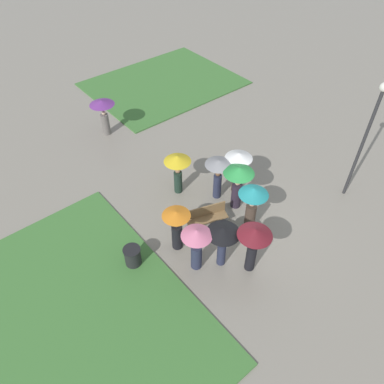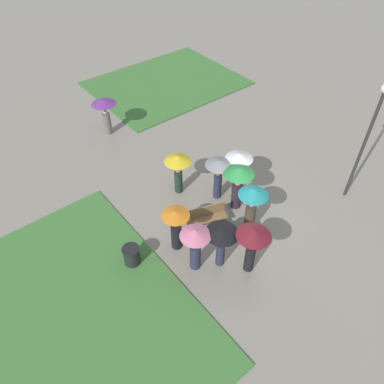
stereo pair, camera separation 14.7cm
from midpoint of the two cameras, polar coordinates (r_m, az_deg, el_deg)
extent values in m
plane|color=gray|center=(14.39, 8.45, -4.82)|extent=(90.00, 90.00, 0.00)
cube|color=#427A38|center=(12.54, -21.86, -19.87)|extent=(8.70, 8.98, 0.06)
cube|color=#427A38|center=(23.17, -3.75, 16.22)|extent=(8.28, 6.57, 0.06)
cube|color=brown|center=(13.85, 2.59, -4.12)|extent=(1.60, 0.90, 0.05)
cube|color=brown|center=(13.78, 2.35, -2.89)|extent=(1.48, 0.55, 0.45)
cube|color=#383D42|center=(13.85, -0.04, -5.44)|extent=(0.20, 0.38, 0.40)
cube|color=#383D42|center=(14.21, 5.10, -4.04)|extent=(0.20, 0.38, 0.40)
cylinder|color=#2D2D30|center=(15.24, 24.74, 5.91)|extent=(0.12, 0.12, 4.60)
cylinder|color=#232326|center=(12.97, -8.84, -9.64)|extent=(0.55, 0.55, 0.75)
cylinder|color=black|center=(12.66, -9.03, -8.58)|extent=(0.60, 0.60, 0.03)
cylinder|color=black|center=(12.69, 9.11, -9.88)|extent=(0.43, 0.43, 1.15)
sphere|color=beige|center=(12.15, 9.46, -7.96)|extent=(0.22, 0.22, 0.22)
cylinder|color=#4C4C4F|center=(11.93, 9.62, -7.12)|extent=(0.02, 0.02, 0.35)
cone|color=maroon|center=(11.70, 9.80, -6.15)|extent=(1.12, 1.12, 0.27)
cylinder|color=#47382D|center=(13.91, 9.11, -3.74)|extent=(0.50, 0.50, 1.10)
sphere|color=tan|center=(13.45, 9.41, -1.85)|extent=(0.21, 0.21, 0.21)
cylinder|color=#4C4C4F|center=(13.25, 9.55, -1.00)|extent=(0.02, 0.02, 0.35)
cone|color=#197075|center=(13.03, 9.71, -0.02)|extent=(1.06, 1.06, 0.28)
cylinder|color=#282D47|center=(14.94, 4.19, 0.87)|extent=(0.41, 0.41, 1.10)
sphere|color=brown|center=(14.50, 4.32, 2.78)|extent=(0.21, 0.21, 0.21)
cylinder|color=#4C4C4F|center=(14.32, 4.38, 3.63)|extent=(0.02, 0.02, 0.35)
cone|color=gray|center=(14.15, 4.44, 4.48)|extent=(1.06, 1.06, 0.20)
cylinder|color=black|center=(13.16, -2.07, -6.76)|extent=(0.53, 0.53, 1.07)
sphere|color=brown|center=(12.68, -2.14, -4.95)|extent=(0.19, 0.19, 0.19)
cylinder|color=#4C4C4F|center=(12.48, -2.17, -4.13)|extent=(0.02, 0.02, 0.35)
cone|color=orange|center=(12.28, -2.21, -3.29)|extent=(0.97, 0.97, 0.18)
cylinder|color=#282D47|center=(12.77, 4.67, -9.39)|extent=(0.38, 0.38, 0.99)
sphere|color=#997051|center=(12.29, 4.82, -7.69)|extent=(0.22, 0.22, 0.22)
cylinder|color=#4C4C4F|center=(12.07, 4.90, -6.84)|extent=(0.02, 0.02, 0.35)
cone|color=black|center=(11.85, 4.99, -5.94)|extent=(1.12, 1.12, 0.24)
cylinder|color=#1E3328|center=(15.18, -1.79, 1.57)|extent=(0.47, 0.47, 1.00)
sphere|color=#997051|center=(14.78, -1.84, 3.32)|extent=(0.22, 0.22, 0.22)
cylinder|color=#4C4C4F|center=(14.60, -1.87, 4.18)|extent=(0.02, 0.02, 0.35)
cone|color=gold|center=(14.41, -1.89, 5.11)|extent=(1.07, 1.07, 0.26)
cylinder|color=#47382D|center=(15.29, 7.10, 1.80)|extent=(0.47, 0.47, 1.09)
sphere|color=#997051|center=(14.86, 7.32, 3.70)|extent=(0.23, 0.23, 0.23)
cylinder|color=#4C4C4F|center=(14.68, 7.42, 4.56)|extent=(0.02, 0.02, 0.35)
cone|color=white|center=(14.50, 7.52, 5.46)|extent=(1.08, 1.08, 0.24)
cylinder|color=#2D2333|center=(14.61, 7.07, -0.56)|extent=(0.56, 0.56, 1.11)
sphere|color=tan|center=(14.16, 7.30, 1.39)|extent=(0.23, 0.23, 0.23)
cylinder|color=#4C4C4F|center=(13.96, 7.40, 2.27)|extent=(0.02, 0.02, 0.35)
cone|color=#237A38|center=(13.77, 7.52, 3.21)|extent=(1.17, 1.17, 0.26)
cylinder|color=#282D47|center=(12.64, 0.83, -9.81)|extent=(0.50, 0.50, 1.03)
sphere|color=beige|center=(12.14, 0.86, -8.05)|extent=(0.21, 0.21, 0.21)
cylinder|color=#4C4C4F|center=(11.92, 0.88, -7.21)|extent=(0.02, 0.02, 0.35)
cone|color=pink|center=(11.69, 0.89, -6.28)|extent=(1.01, 1.01, 0.25)
cylinder|color=slate|center=(18.92, -12.53, 10.15)|extent=(0.42, 0.42, 1.07)
sphere|color=beige|center=(18.59, -12.83, 11.77)|extent=(0.20, 0.20, 0.20)
cylinder|color=#4C4C4F|center=(18.45, -12.96, 12.50)|extent=(0.02, 0.02, 0.35)
cone|color=#703389|center=(18.31, -13.10, 13.24)|extent=(1.17, 1.17, 0.21)
camera|label=1|loc=(0.07, -89.70, 0.28)|focal=35.00mm
camera|label=2|loc=(0.07, 90.30, -0.28)|focal=35.00mm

